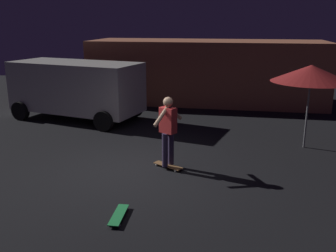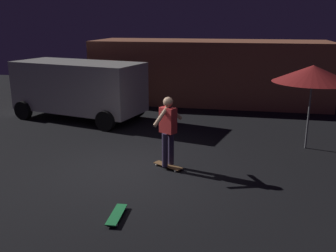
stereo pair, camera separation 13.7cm
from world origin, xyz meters
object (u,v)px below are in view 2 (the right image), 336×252
(patio_umbrella, at_px, (313,74))
(skater, at_px, (168,127))
(parked_van, at_px, (79,87))
(skateboard_spare, at_px, (117,215))
(skateboard_ridden, at_px, (168,166))

(patio_umbrella, xyz_separation_m, skater, (-3.46, -2.19, -1.04))
(parked_van, height_order, skateboard_spare, parked_van)
(skateboard_spare, bearing_deg, skateboard_ridden, 80.05)
(skateboard_ridden, xyz_separation_m, skateboard_spare, (-0.44, -2.51, 0.00))
(skateboard_spare, bearing_deg, patio_umbrella, 50.32)
(skateboard_ridden, xyz_separation_m, skater, (-0.00, 0.00, 0.98))
(patio_umbrella, relative_size, skater, 1.38)
(parked_van, distance_m, skateboard_ridden, 5.87)
(skater, bearing_deg, parked_van, 134.91)
(patio_umbrella, height_order, skater, patio_umbrella)
(parked_van, bearing_deg, skater, -45.09)
(parked_van, distance_m, patio_umbrella, 7.82)
(patio_umbrella, height_order, skateboard_ridden, patio_umbrella)
(patio_umbrella, bearing_deg, skateboard_ridden, -147.65)
(parked_van, bearing_deg, patio_umbrella, -14.08)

